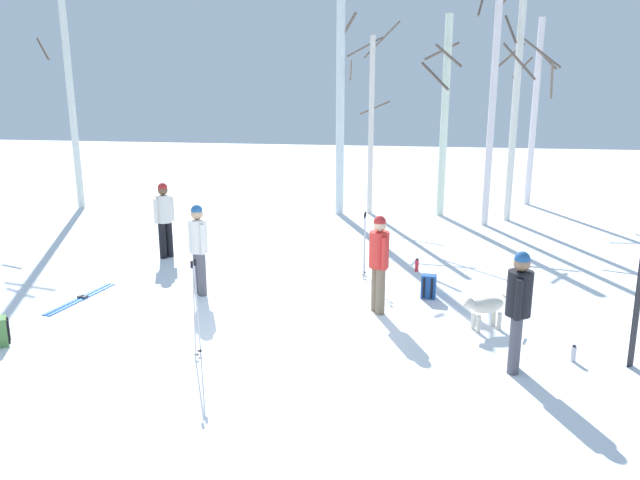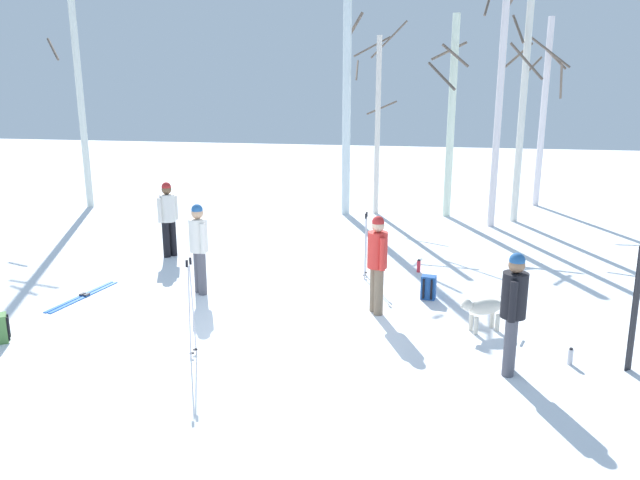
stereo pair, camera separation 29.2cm
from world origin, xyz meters
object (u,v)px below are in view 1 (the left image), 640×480
(ski_pair_planted_0, at_px, (637,304))
(backpack_0, at_px, (0,332))
(person_1, at_px, (518,304))
(ski_poles_1, at_px, (365,243))
(water_bottle_0, at_px, (574,354))
(backpack_1, at_px, (429,287))
(birch_tree_5, at_px, (516,91))
(birch_tree_4, at_px, (494,81))
(birch_tree_3, at_px, (444,115))
(person_3, at_px, (379,258))
(birch_tree_0, at_px, (69,80))
(birch_tree_2, at_px, (371,120))
(birch_tree_6, at_px, (535,109))
(person_2, at_px, (198,244))
(water_bottle_1, at_px, (417,265))
(ski_poles_0, at_px, (196,306))
(person_0, at_px, (164,215))
(dog, at_px, (485,307))
(ski_pair_lying_0, at_px, (81,298))
(birch_tree_1, at_px, (340,87))

(ski_pair_planted_0, height_order, backpack_0, ski_pair_planted_0)
(person_1, bearing_deg, ski_poles_1, 122.12)
(ski_pair_planted_0, height_order, water_bottle_0, ski_pair_planted_0)
(backpack_0, bearing_deg, backpack_1, 26.51)
(birch_tree_5, bearing_deg, birch_tree_4, -133.51)
(backpack_1, height_order, birch_tree_3, birch_tree_3)
(person_3, height_order, birch_tree_0, birch_tree_0)
(birch_tree_2, bearing_deg, person_3, -84.10)
(ski_poles_1, relative_size, backpack_0, 3.07)
(birch_tree_0, bearing_deg, birch_tree_3, 3.67)
(ski_pair_planted_0, relative_size, birch_tree_6, 0.33)
(person_2, bearing_deg, backpack_1, 6.62)
(water_bottle_1, bearing_deg, ski_poles_0, -123.12)
(person_0, distance_m, person_2, 2.80)
(dog, bearing_deg, ski_pair_lying_0, 177.76)
(ski_pair_planted_0, distance_m, birch_tree_2, 11.01)
(backpack_0, height_order, birch_tree_3, birch_tree_3)
(birch_tree_4, bearing_deg, birch_tree_3, 138.24)
(ski_pair_lying_0, xyz_separation_m, ski_poles_0, (3.00, -2.02, 0.78))
(birch_tree_0, distance_m, birch_tree_1, 8.21)
(backpack_0, distance_m, backpack_1, 7.19)
(ski_pair_planted_0, xyz_separation_m, backpack_0, (-9.20, -0.76, -0.73))
(person_3, bearing_deg, birch_tree_1, 102.21)
(birch_tree_0, bearing_deg, water_bottle_1, -25.62)
(ski_pair_lying_0, distance_m, ski_poles_1, 5.52)
(person_3, height_order, water_bottle_0, person_3)
(person_2, xyz_separation_m, birch_tree_2, (2.50, 7.92, 1.80))
(dog, xyz_separation_m, birch_tree_5, (1.40, 8.44, 3.25))
(birch_tree_0, bearing_deg, backpack_1, -31.74)
(ski_poles_1, height_order, birch_tree_1, birch_tree_1)
(person_0, xyz_separation_m, backpack_0, (-0.56, -4.99, -0.77))
(person_0, relative_size, birch_tree_0, 0.22)
(birch_tree_4, relative_size, birch_tree_6, 1.28)
(birch_tree_1, bearing_deg, backpack_0, -110.32)
(person_1, height_order, ski_pair_planted_0, ski_pair_planted_0)
(birch_tree_1, relative_size, birch_tree_4, 1.01)
(ski_pair_planted_0, bearing_deg, birch_tree_1, 119.35)
(ski_pair_planted_0, xyz_separation_m, birch_tree_1, (-5.38, 9.56, 2.79))
(birch_tree_1, bearing_deg, person_0, -121.42)
(dog, xyz_separation_m, birch_tree_4, (0.71, 7.71, 3.52))
(water_bottle_0, relative_size, birch_tree_3, 0.04)
(backpack_0, height_order, birch_tree_4, birch_tree_4)
(ski_pair_planted_0, relative_size, birch_tree_0, 0.25)
(water_bottle_0, relative_size, birch_tree_2, 0.04)
(person_2, distance_m, water_bottle_0, 6.61)
(ski_poles_1, xyz_separation_m, birch_tree_3, (1.67, 6.35, 2.24))
(backpack_1, bearing_deg, person_1, -67.99)
(backpack_0, bearing_deg, water_bottle_1, 37.86)
(ski_poles_0, bearing_deg, birch_tree_1, 86.02)
(person_1, height_order, person_2, same)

